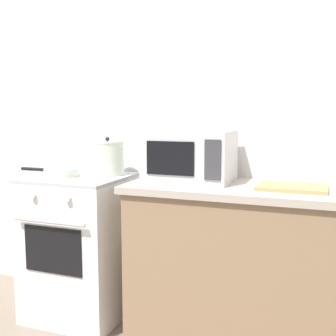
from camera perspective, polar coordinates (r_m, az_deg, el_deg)
name	(u,v)px	position (r m, az deg, el deg)	size (l,w,h in m)	color
back_wall	(194,124)	(2.76, 3.54, 6.05)	(4.40, 0.10, 2.50)	silver
lower_cabinet_right	(277,273)	(2.46, 14.71, -13.70)	(1.64, 0.56, 0.88)	#8C7051
countertop_right	(280,191)	(2.33, 15.08, -3.10)	(1.70, 0.60, 0.04)	#ADA393
stove	(81,245)	(2.83, -11.80, -10.31)	(0.60, 0.64, 0.92)	white
stock_pot	(108,158)	(2.73, -8.26, 1.37)	(0.30, 0.21, 0.25)	beige
frying_pan	(61,172)	(2.75, -14.52, -0.56)	(0.42, 0.22, 0.05)	beige
microwave	(190,156)	(2.47, 3.05, 1.71)	(0.50, 0.37, 0.30)	silver
cutting_board	(292,187)	(2.30, 16.64, -2.54)	(0.36, 0.26, 0.02)	tan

